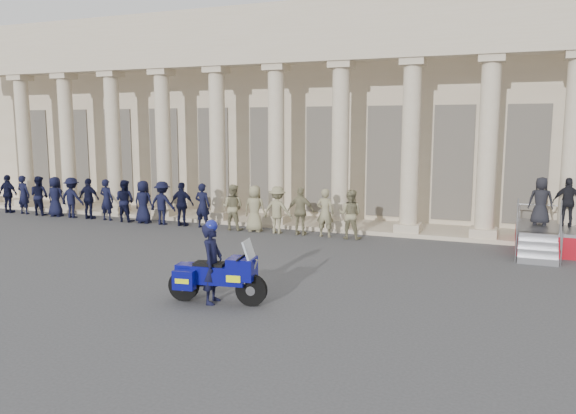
# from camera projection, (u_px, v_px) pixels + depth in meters

# --- Properties ---
(ground) EXTENTS (90.00, 90.00, 0.00)m
(ground) POSITION_uv_depth(u_px,v_px,m) (203.00, 280.00, 14.53)
(ground) COLOR #3B3B3E
(ground) RESTS_ON ground
(building) EXTENTS (40.00, 12.50, 9.00)m
(building) POSITION_uv_depth(u_px,v_px,m) (354.00, 114.00, 27.43)
(building) COLOR #C3B092
(building) RESTS_ON ground
(officer_rank) EXTENTS (17.07, 0.66, 1.75)m
(officer_rank) POSITION_uv_depth(u_px,v_px,m) (158.00, 203.00, 22.67)
(officer_rank) COLOR black
(officer_rank) RESTS_ON ground
(motorcycle) EXTENTS (2.31, 1.05, 1.49)m
(motorcycle) POSITION_uv_depth(u_px,v_px,m) (218.00, 275.00, 12.58)
(motorcycle) COLOR black
(motorcycle) RESTS_ON ground
(rider) EXTENTS (0.53, 0.72, 1.91)m
(rider) POSITION_uv_depth(u_px,v_px,m) (212.00, 262.00, 12.56)
(rider) COLOR black
(rider) RESTS_ON ground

